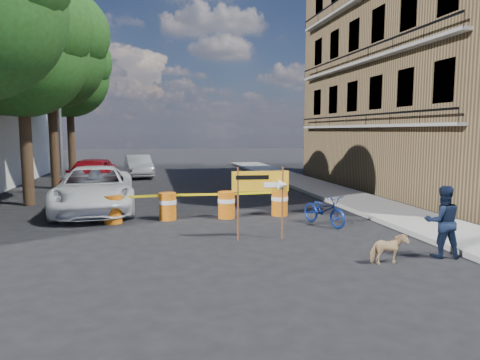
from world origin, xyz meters
name	(u,v)px	position (x,y,z in m)	size (l,w,h in m)	color
ground	(231,240)	(0.00, 0.00, 0.00)	(120.00, 120.00, 0.00)	black
sidewalk_east	(345,197)	(6.20, 6.00, 0.07)	(2.40, 40.00, 0.15)	gray
apartment_building	(439,68)	(12.00, 8.00, 6.00)	(8.00, 16.00, 12.00)	olive
tree_mid_a	(23,50)	(-6.74, 7.00, 6.01)	(5.25, 5.00, 8.68)	#332316
tree_mid_b	(51,54)	(-6.73, 12.00, 6.71)	(5.67, 5.40, 9.62)	#332316
tree_far	(70,76)	(-6.74, 17.00, 6.22)	(5.04, 4.80, 8.84)	#332316
streetlamp	(60,98)	(-5.93, 9.50, 4.38)	(1.25, 0.18, 8.00)	gray
barrel_far_left	(113,209)	(-3.28, 2.84, 0.47)	(0.58, 0.58, 0.90)	#C5530B
barrel_mid_left	(168,206)	(-1.56, 3.02, 0.47)	(0.58, 0.58, 0.90)	#C5530B
barrel_mid_right	(226,204)	(0.39, 2.88, 0.47)	(0.58, 0.58, 0.90)	#C5530B
barrel_far_right	(280,202)	(2.28, 2.95, 0.47)	(0.58, 0.58, 0.90)	#C5530B
detour_sign	(268,186)	(0.98, -0.18, 1.45)	(1.54, 0.30, 1.98)	#592D19
pedestrian	(443,222)	(4.50, -2.56, 0.84)	(0.82, 0.64, 1.68)	black
bicycle	(324,196)	(3.18, 1.20, 0.91)	(0.64, 0.96, 1.82)	navy
dog	(389,249)	(3.00, -2.81, 0.34)	(0.37, 0.81, 0.68)	tan
suv_white	(95,189)	(-4.08, 5.14, 0.81)	(2.70, 5.86, 1.63)	white
sedan_red	(91,175)	(-4.80, 9.98, 0.85)	(2.00, 4.98, 1.70)	maroon
sedan_silver	(138,166)	(-2.80, 16.83, 0.70)	(1.48, 4.25, 1.40)	#A8ABAF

